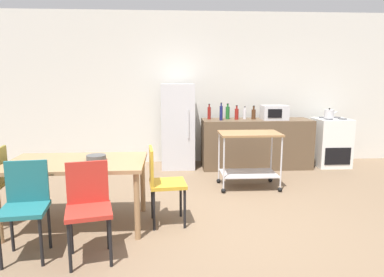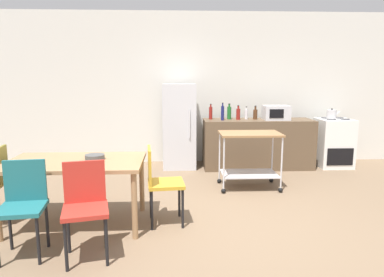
{
  "view_description": "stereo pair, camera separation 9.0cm",
  "coord_description": "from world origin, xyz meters",
  "views": [
    {
      "loc": [
        -0.7,
        -3.7,
        1.65
      ],
      "look_at": [
        -0.38,
        1.2,
        0.8
      ],
      "focal_mm": 32.66,
      "sensor_mm": 36.0,
      "label": 1
    },
    {
      "loc": [
        -0.61,
        -3.7,
        1.65
      ],
      "look_at": [
        -0.38,
        1.2,
        0.8
      ],
      "focal_mm": 32.66,
      "sensor_mm": 36.0,
      "label": 2
    }
  ],
  "objects": [
    {
      "name": "stove_oven",
      "position": [
        2.35,
        2.62,
        0.45
      ],
      "size": [
        0.6,
        0.61,
        0.92
      ],
      "color": "white",
      "rests_on": "ground_plane"
    },
    {
      "name": "back_wall",
      "position": [
        0.0,
        3.2,
        1.45
      ],
      "size": [
        8.4,
        0.12,
        2.9
      ],
      "primitive_type": "cube",
      "color": "silver",
      "rests_on": "ground_plane"
    },
    {
      "name": "bottle_hot_sauce",
      "position": [
        0.37,
        2.68,
        1.02
      ],
      "size": [
        0.08,
        0.08,
        0.29
      ],
      "color": "#1E6628",
      "rests_on": "kitchen_counter"
    },
    {
      "name": "refrigerator",
      "position": [
        -0.55,
        2.7,
        0.78
      ],
      "size": [
        0.6,
        0.63,
        1.55
      ],
      "color": "silver",
      "rests_on": "ground_plane"
    },
    {
      "name": "chair_teal",
      "position": [
        -2.04,
        -0.54,
        0.52
      ],
      "size": [
        0.45,
        0.45,
        0.89
      ],
      "rotation": [
        0.0,
        0.0,
        0.12
      ],
      "color": "#1E666B",
      "rests_on": "ground_plane"
    },
    {
      "name": "fruit_bowl",
      "position": [
        -1.52,
        0.16,
        0.78
      ],
      "size": [
        0.22,
        0.22,
        0.06
      ],
      "primitive_type": "cylinder",
      "color": "#4C4C4C",
      "rests_on": "dining_table"
    },
    {
      "name": "chair_mustard",
      "position": [
        -0.79,
        0.11,
        0.52
      ],
      "size": [
        0.44,
        0.44,
        0.89
      ],
      "rotation": [
        0.0,
        0.0,
        1.67
      ],
      "color": "gold",
      "rests_on": "ground_plane"
    },
    {
      "name": "bottle_sparkling_water",
      "position": [
        0.85,
        2.64,
        1.0
      ],
      "size": [
        0.08,
        0.08,
        0.25
      ],
      "color": "#4C2D19",
      "rests_on": "kitchen_counter"
    },
    {
      "name": "kettle",
      "position": [
        2.23,
        2.52,
        1.0
      ],
      "size": [
        0.24,
        0.17,
        0.19
      ],
      "color": "silver",
      "rests_on": "stove_oven"
    },
    {
      "name": "bottle_olive_oil",
      "position": [
        0.69,
        2.67,
        1.0
      ],
      "size": [
        0.06,
        0.06,
        0.23
      ],
      "color": "silver",
      "rests_on": "kitchen_counter"
    },
    {
      "name": "bottle_sesame_oil",
      "position": [
        0.03,
        2.69,
        1.02
      ],
      "size": [
        0.06,
        0.06,
        0.28
      ],
      "color": "maroon",
      "rests_on": "kitchen_counter"
    },
    {
      "name": "bottle_wine",
      "position": [
        0.23,
        2.52,
        1.04
      ],
      "size": [
        0.06,
        0.06,
        0.32
      ],
      "color": "navy",
      "rests_on": "kitchen_counter"
    },
    {
      "name": "bottle_vinegar",
      "position": [
        0.53,
        2.62,
        1.01
      ],
      "size": [
        0.07,
        0.07,
        0.26
      ],
      "color": "maroon",
      "rests_on": "kitchen_counter"
    },
    {
      "name": "kitchen_counter",
      "position": [
        0.9,
        2.6,
        0.45
      ],
      "size": [
        2.0,
        0.64,
        0.9
      ],
      "primitive_type": "cube",
      "color": "brown",
      "rests_on": "ground_plane"
    },
    {
      "name": "kitchen_cart",
      "position": [
        0.49,
        1.38,
        0.57
      ],
      "size": [
        0.91,
        0.57,
        0.85
      ],
      "color": "olive",
      "rests_on": "ground_plane"
    },
    {
      "name": "microwave",
      "position": [
        1.21,
        2.55,
        1.03
      ],
      "size": [
        0.46,
        0.35,
        0.26
      ],
      "color": "silver",
      "rests_on": "kitchen_counter"
    },
    {
      "name": "ground_plane",
      "position": [
        0.0,
        0.0,
        0.0
      ],
      "size": [
        12.0,
        12.0,
        0.0
      ],
      "primitive_type": "plane",
      "color": "brown"
    },
    {
      "name": "dining_table",
      "position": [
        -1.73,
        0.12,
        0.67
      ],
      "size": [
        1.5,
        0.9,
        0.75
      ],
      "color": "#A37A51",
      "rests_on": "ground_plane"
    },
    {
      "name": "chair_red",
      "position": [
        -1.45,
        -0.61,
        0.52
      ],
      "size": [
        0.48,
        0.48,
        0.89
      ],
      "rotation": [
        0.0,
        0.0,
        0.23
      ],
      "color": "#B72D23",
      "rests_on": "ground_plane"
    }
  ]
}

